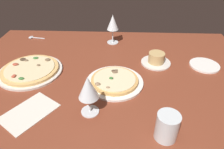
# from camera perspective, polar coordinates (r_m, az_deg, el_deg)

# --- Properties ---
(dining_table) EXTENTS (1.50, 1.10, 0.04)m
(dining_table) POSITION_cam_1_polar(r_m,az_deg,el_deg) (0.99, -0.70, -1.54)
(dining_table) COLOR brown
(dining_table) RESTS_ON ground
(pizza_main) EXTENTS (0.26, 0.26, 0.03)m
(pizza_main) POSITION_cam_1_polar(r_m,az_deg,el_deg) (0.93, 0.73, -1.84)
(pizza_main) COLOR white
(pizza_main) RESTS_ON dining_table
(pizza_side) EXTENTS (0.31, 0.31, 0.03)m
(pizza_side) POSITION_cam_1_polar(r_m,az_deg,el_deg) (1.08, -22.13, 1.21)
(pizza_side) COLOR silver
(pizza_side) RESTS_ON dining_table
(ramekin_on_saucer) EXTENTS (0.16, 0.16, 0.06)m
(ramekin_on_saucer) POSITION_cam_1_polar(r_m,az_deg,el_deg) (1.09, 12.41, 4.22)
(ramekin_on_saucer) COLOR silver
(ramekin_on_saucer) RESTS_ON dining_table
(wine_glass_far) EXTENTS (0.08, 0.08, 0.16)m
(wine_glass_far) POSITION_cam_1_polar(r_m,az_deg,el_deg) (0.72, -6.76, -3.97)
(wine_glass_far) COLOR silver
(wine_glass_far) RESTS_ON dining_table
(wine_glass_near) EXTENTS (0.07, 0.07, 0.18)m
(wine_glass_near) POSITION_cam_1_polar(r_m,az_deg,el_deg) (1.25, 0.21, 14.25)
(wine_glass_near) COLOR silver
(wine_glass_near) RESTS_ON dining_table
(water_glass) EXTENTS (0.08, 0.08, 0.10)m
(water_glass) POSITION_cam_1_polar(r_m,az_deg,el_deg) (0.70, 15.26, -14.30)
(water_glass) COLOR silver
(water_glass) RESTS_ON dining_table
(side_plate) EXTENTS (0.15, 0.15, 0.01)m
(side_plate) POSITION_cam_1_polar(r_m,az_deg,el_deg) (1.16, 24.72, 2.40)
(side_plate) COLOR white
(side_plate) RESTS_ON dining_table
(paper_menu) EXTENTS (0.22, 0.24, 0.00)m
(paper_menu) POSITION_cam_1_polar(r_m,az_deg,el_deg) (0.85, -22.39, -9.86)
(paper_menu) COLOR silver
(paper_menu) RESTS_ON dining_table
(spoon) EXTENTS (0.11, 0.04, 0.01)m
(spoon) POSITION_cam_1_polar(r_m,az_deg,el_deg) (1.46, -21.46, 9.74)
(spoon) COLOR silver
(spoon) RESTS_ON dining_table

